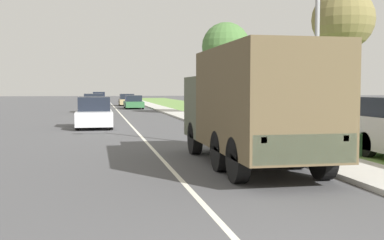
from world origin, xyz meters
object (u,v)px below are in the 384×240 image
military_truck (252,103)px  car_third_ahead (133,103)px  car_farthest_ahead (99,98)px  car_second_ahead (94,104)px  car_fourth_ahead (127,100)px  car_nearest_ahead (94,114)px  lamp_post (311,8)px

military_truck → car_third_ahead: bearing=90.6°
car_farthest_ahead → car_second_ahead: bearing=-91.2°
military_truck → car_fourth_ahead: bearing=90.7°
military_truck → car_second_ahead: (-4.36, 30.01, -0.97)m
car_nearest_ahead → car_fourth_ahead: 32.71m
car_third_ahead → car_fourth_ahead: size_ratio=1.16×
car_second_ahead → car_fourth_ahead: car_second_ahead is taller
car_nearest_ahead → car_second_ahead: size_ratio=0.90×
military_truck → car_second_ahead: size_ratio=1.59×
car_farthest_ahead → lamp_post: (6.17, -55.63, 3.80)m
car_fourth_ahead → car_farthest_ahead: car_farthest_ahead is taller
lamp_post → car_farthest_ahead: bearing=96.3°
car_third_ahead → lamp_post: 36.49m
car_second_ahead → car_third_ahead: bearing=62.6°
car_third_ahead → car_farthest_ahead: bearing=100.0°
car_nearest_ahead → car_fourth_ahead: size_ratio=1.01×
car_second_ahead → car_third_ahead: 8.67m
car_fourth_ahead → lamp_post: 44.99m
car_fourth_ahead → lamp_post: bearing=-86.3°
car_third_ahead → lamp_post: lamp_post is taller
car_second_ahead → car_third_ahead: car_second_ahead is taller
car_second_ahead → military_truck: bearing=-81.7°
car_farthest_ahead → lamp_post: 56.10m
car_second_ahead → car_farthest_ahead: car_second_ahead is taller
lamp_post → car_second_ahead: bearing=103.3°
car_nearest_ahead → lamp_post: (6.58, -12.23, 3.78)m
car_farthest_ahead → lamp_post: bearing=-83.7°
car_second_ahead → car_fourth_ahead: (3.83, 16.25, -0.08)m
car_fourth_ahead → lamp_post: lamp_post is taller
military_truck → lamp_post: 3.98m
military_truck → car_second_ahead: 30.35m
car_nearest_ahead → lamp_post: size_ratio=0.54×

